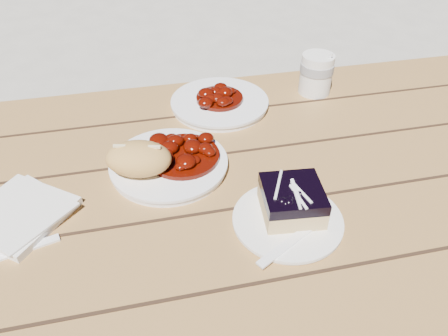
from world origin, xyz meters
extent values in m
cube|color=brown|center=(0.00, 0.00, 0.72)|extent=(2.00, 0.80, 0.05)
cube|color=brown|center=(0.00, 0.65, 0.44)|extent=(1.80, 0.25, 0.04)
cube|color=brown|center=(0.80, 0.65, 0.21)|extent=(0.06, 0.06, 0.42)
cylinder|color=white|center=(-0.06, 0.06, 0.76)|extent=(0.22, 0.22, 0.02)
ellipsoid|color=tan|center=(-0.11, 0.04, 0.80)|extent=(0.14, 0.11, 0.06)
cylinder|color=white|center=(0.12, -0.13, 0.76)|extent=(0.18, 0.18, 0.01)
cube|color=tan|center=(0.13, -0.12, 0.78)|extent=(0.11, 0.11, 0.03)
cube|color=black|center=(0.13, -0.12, 0.80)|extent=(0.11, 0.11, 0.02)
cylinder|color=white|center=(0.33, 0.28, 0.80)|extent=(0.08, 0.08, 0.10)
cube|color=white|center=(-0.33, -0.02, 0.76)|extent=(0.21, 0.21, 0.01)
cylinder|color=white|center=(0.09, 0.27, 0.76)|extent=(0.22, 0.22, 0.02)
camera|label=1|loc=(-0.10, -0.61, 1.29)|focal=35.00mm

